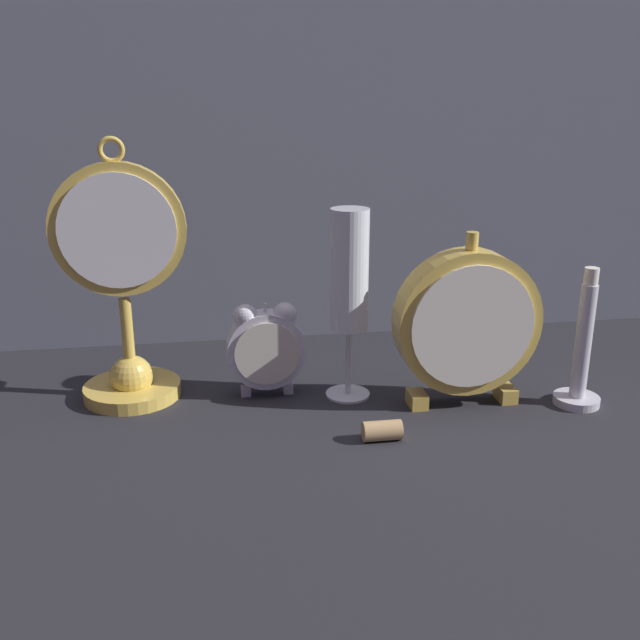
{
  "coord_description": "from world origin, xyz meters",
  "views": [
    {
      "loc": [
        -0.12,
        -0.7,
        0.36
      ],
      "look_at": [
        0.0,
        0.08,
        0.1
      ],
      "focal_mm": 40.0,
      "sensor_mm": 36.0,
      "label": 1
    }
  ],
  "objects_px": {
    "alarm_clock_twin_bell": "(266,345)",
    "champagne_flute": "(349,282)",
    "pocket_watch_on_stand": "(124,298)",
    "brass_candlestick": "(581,358)",
    "wine_cork": "(382,431)",
    "mantel_clock_silver": "(467,323)"
  },
  "relations": [
    {
      "from": "champagne_flute",
      "to": "pocket_watch_on_stand",
      "type": "bearing_deg",
      "value": 171.76
    },
    {
      "from": "pocket_watch_on_stand",
      "to": "mantel_clock_silver",
      "type": "relative_size",
      "value": 1.49
    },
    {
      "from": "alarm_clock_twin_bell",
      "to": "champagne_flute",
      "type": "xyz_separation_m",
      "value": [
        0.1,
        -0.02,
        0.08
      ]
    },
    {
      "from": "mantel_clock_silver",
      "to": "champagne_flute",
      "type": "distance_m",
      "value": 0.14
    },
    {
      "from": "champagne_flute",
      "to": "alarm_clock_twin_bell",
      "type": "bearing_deg",
      "value": 169.81
    },
    {
      "from": "wine_cork",
      "to": "champagne_flute",
      "type": "bearing_deg",
      "value": 96.62
    },
    {
      "from": "mantel_clock_silver",
      "to": "wine_cork",
      "type": "distance_m",
      "value": 0.17
    },
    {
      "from": "pocket_watch_on_stand",
      "to": "alarm_clock_twin_bell",
      "type": "relative_size",
      "value": 2.65
    },
    {
      "from": "brass_candlestick",
      "to": "wine_cork",
      "type": "height_order",
      "value": "brass_candlestick"
    },
    {
      "from": "mantel_clock_silver",
      "to": "champagne_flute",
      "type": "relative_size",
      "value": 0.9
    },
    {
      "from": "alarm_clock_twin_bell",
      "to": "wine_cork",
      "type": "distance_m",
      "value": 0.19
    },
    {
      "from": "mantel_clock_silver",
      "to": "wine_cork",
      "type": "relative_size",
      "value": 4.97
    },
    {
      "from": "champagne_flute",
      "to": "brass_candlestick",
      "type": "height_order",
      "value": "champagne_flute"
    },
    {
      "from": "mantel_clock_silver",
      "to": "alarm_clock_twin_bell",
      "type": "bearing_deg",
      "value": 164.58
    },
    {
      "from": "alarm_clock_twin_bell",
      "to": "champagne_flute",
      "type": "bearing_deg",
      "value": -10.19
    },
    {
      "from": "pocket_watch_on_stand",
      "to": "brass_candlestick",
      "type": "xyz_separation_m",
      "value": [
        0.53,
        -0.11,
        -0.07
      ]
    },
    {
      "from": "alarm_clock_twin_bell",
      "to": "mantel_clock_silver",
      "type": "height_order",
      "value": "mantel_clock_silver"
    },
    {
      "from": "mantel_clock_silver",
      "to": "champagne_flute",
      "type": "bearing_deg",
      "value": 160.82
    },
    {
      "from": "pocket_watch_on_stand",
      "to": "alarm_clock_twin_bell",
      "type": "bearing_deg",
      "value": -7.07
    },
    {
      "from": "pocket_watch_on_stand",
      "to": "wine_cork",
      "type": "relative_size",
      "value": 7.43
    },
    {
      "from": "pocket_watch_on_stand",
      "to": "wine_cork",
      "type": "bearing_deg",
      "value": -29.88
    },
    {
      "from": "pocket_watch_on_stand",
      "to": "mantel_clock_silver",
      "type": "bearing_deg",
      "value": -12.0
    }
  ]
}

